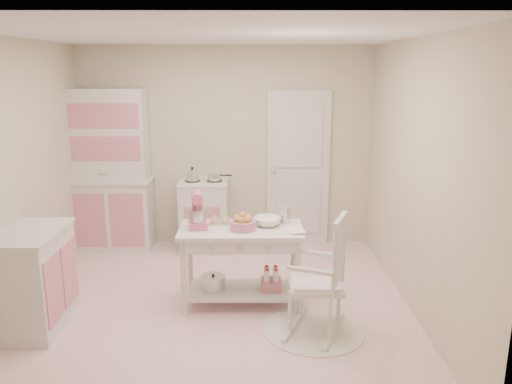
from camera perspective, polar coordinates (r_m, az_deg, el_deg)
room_shell at (r=4.65m, az=-4.73°, el=5.69°), size 3.84×3.84×2.62m
door at (r=6.61m, az=4.85°, el=2.64°), size 0.82×0.05×2.04m
hutch at (r=6.63m, az=-16.38°, el=2.34°), size 1.06×0.50×2.08m
stove at (r=6.50m, az=-5.91°, el=-2.67°), size 0.62×0.57×0.92m
base_cabinet at (r=4.99m, az=-24.08°, el=-9.13°), size 0.54×0.84×0.92m
lace_rug at (r=4.73m, az=6.66°, el=-15.31°), size 0.92×0.92×0.01m
rocking_chair at (r=4.49m, az=6.86°, el=-9.25°), size 0.72×0.85×1.10m
work_table at (r=5.01m, az=-1.71°, el=-8.49°), size 1.20×0.60×0.80m
stand_mixer at (r=4.87m, az=-6.71°, el=-2.15°), size 0.24×0.31×0.34m
cookie_tray at (r=5.05m, az=-3.41°, el=-3.42°), size 0.34×0.24×0.02m
bread_basket at (r=4.81m, az=-1.53°, el=-3.82°), size 0.25×0.25×0.09m
mixing_bowl at (r=4.93m, az=1.29°, el=-3.38°), size 0.27×0.27×0.08m
metal_pitcher at (r=5.01m, az=3.33°, el=-2.63°), size 0.10×0.10×0.17m
recipe_book at (r=4.76m, az=3.65°, el=-4.46°), size 0.18×0.23×0.02m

